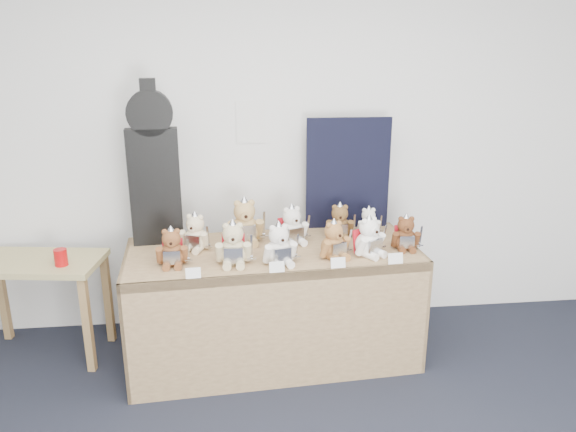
{
  "coord_description": "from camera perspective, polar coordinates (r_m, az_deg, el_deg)",
  "views": [
    {
      "loc": [
        -0.25,
        -1.52,
        2.13
      ],
      "look_at": [
        0.12,
        1.81,
        1.05
      ],
      "focal_mm": 35.0,
      "sensor_mm": 36.0,
      "label": 1
    }
  ],
  "objects": [
    {
      "name": "entry_card_b",
      "position": [
        3.33,
        -1.14,
        -5.2
      ],
      "size": [
        0.09,
        0.03,
        0.06
      ],
      "primitive_type": "cube",
      "rotation": [
        -0.24,
        0.0,
        0.07
      ],
      "color": "white",
      "rests_on": "display_table"
    },
    {
      "name": "teddy_back_end",
      "position": [
        3.97,
        8.17,
        -0.68
      ],
      "size": [
        0.18,
        0.14,
        0.23
      ],
      "rotation": [
        0.0,
        0.0,
        0.01
      ],
      "color": "white",
      "rests_on": "display_table"
    },
    {
      "name": "room_shell",
      "position": [
        4.06,
        -3.8,
        9.47
      ],
      "size": [
        6.0,
        6.0,
        6.0
      ],
      "color": "white",
      "rests_on": "floor"
    },
    {
      "name": "teddy_front_centre",
      "position": [
        3.42,
        -0.9,
        -3.07
      ],
      "size": [
        0.24,
        0.22,
        0.29
      ],
      "rotation": [
        0.0,
        0.0,
        0.26
      ],
      "color": "white",
      "rests_on": "display_table"
    },
    {
      "name": "teddy_front_far_right",
      "position": [
        3.59,
        8.23,
        -2.25
      ],
      "size": [
        0.24,
        0.23,
        0.29
      ],
      "rotation": [
        0.0,
        0.0,
        0.56
      ],
      "color": "white",
      "rests_on": "display_table"
    },
    {
      "name": "teddy_back_centre_right",
      "position": [
        3.77,
        0.41,
        -1.08
      ],
      "size": [
        0.24,
        0.23,
        0.29
      ],
      "rotation": [
        0.0,
        0.0,
        0.36
      ],
      "color": "white",
      "rests_on": "display_table"
    },
    {
      "name": "entry_card_c",
      "position": [
        3.4,
        5.11,
        -4.75
      ],
      "size": [
        0.09,
        0.03,
        0.06
      ],
      "primitive_type": "cube",
      "rotation": [
        -0.24,
        0.0,
        0.07
      ],
      "color": "white",
      "rests_on": "display_table"
    },
    {
      "name": "teddy_front_far_left",
      "position": [
        3.48,
        -11.7,
        -3.28
      ],
      "size": [
        0.22,
        0.18,
        0.27
      ],
      "rotation": [
        0.0,
        0.0,
        0.03
      ],
      "color": "brown",
      "rests_on": "display_table"
    },
    {
      "name": "entry_card_d",
      "position": [
        3.51,
        10.87,
        -4.26
      ],
      "size": [
        0.1,
        0.03,
        0.07
      ],
      "primitive_type": "cube",
      "rotation": [
        -0.24,
        0.0,
        0.07
      ],
      "color": "white",
      "rests_on": "display_table"
    },
    {
      "name": "teddy_back_centre_left",
      "position": [
        3.78,
        -4.4,
        -0.75
      ],
      "size": [
        0.28,
        0.23,
        0.34
      ],
      "rotation": [
        0.0,
        0.0,
        0.08
      ],
      "color": "tan",
      "rests_on": "display_table"
    },
    {
      "name": "guitar_case",
      "position": [
        3.77,
        -13.5,
        4.98
      ],
      "size": [
        0.34,
        0.12,
        1.09
      ],
      "rotation": [
        0.0,
        0.0,
        0.08
      ],
      "color": "black",
      "rests_on": "display_table"
    },
    {
      "name": "teddy_front_end",
      "position": [
        3.75,
        11.85,
        -1.83
      ],
      "size": [
        0.21,
        0.18,
        0.26
      ],
      "rotation": [
        0.0,
        0.0,
        -0.09
      ],
      "color": "brown",
      "rests_on": "display_table"
    },
    {
      "name": "teddy_front_left",
      "position": [
        3.44,
        -5.58,
        -2.99
      ],
      "size": [
        0.25,
        0.2,
        0.3
      ],
      "rotation": [
        0.0,
        0.0,
        -0.02
      ],
      "color": "#CAB98E",
      "rests_on": "display_table"
    },
    {
      "name": "teddy_front_right",
      "position": [
        3.53,
        4.71,
        -2.58
      ],
      "size": [
        0.23,
        0.22,
        0.27
      ],
      "rotation": [
        0.0,
        0.0,
        0.44
      ],
      "color": "#9F6B3C",
      "rests_on": "display_table"
    },
    {
      "name": "teddy_back_right",
      "position": [
        3.89,
        5.27,
        -0.67
      ],
      "size": [
        0.22,
        0.19,
        0.27
      ],
      "rotation": [
        0.0,
        0.0,
        -0.11
      ],
      "color": "brown",
      "rests_on": "display_table"
    },
    {
      "name": "navy_board",
      "position": [
        4.03,
        6.1,
        4.29
      ],
      "size": [
        0.6,
        0.03,
        0.8
      ],
      "primitive_type": "cube",
      "rotation": [
        0.0,
        0.0,
        -0.02
      ],
      "color": "black",
      "rests_on": "display_table"
    },
    {
      "name": "entry_card_a",
      "position": [
        3.29,
        -9.61,
        -5.74
      ],
      "size": [
        0.09,
        0.02,
        0.06
      ],
      "primitive_type": "cube",
      "rotation": [
        -0.24,
        0.0,
        0.07
      ],
      "color": "white",
      "rests_on": "display_table"
    },
    {
      "name": "teddy_back_left",
      "position": [
        3.7,
        -9.4,
        -1.77
      ],
      "size": [
        0.22,
        0.21,
        0.28
      ],
      "rotation": [
        0.0,
        0.0,
        -0.35
      ],
      "color": "beige",
      "rests_on": "display_table"
    },
    {
      "name": "display_table",
      "position": [
        3.69,
        -1.38,
        -6.29
      ],
      "size": [
        1.95,
        0.92,
        0.79
      ],
      "rotation": [
        0.0,
        0.0,
        0.07
      ],
      "color": "brown",
      "rests_on": "floor"
    },
    {
      "name": "red_cup",
      "position": [
        3.93,
        -22.08,
        -3.91
      ],
      "size": [
        0.08,
        0.08,
        0.11
      ],
      "primitive_type": "cylinder",
      "color": "#BC0C0E",
      "rests_on": "side_table"
    },
    {
      "name": "side_table",
      "position": [
        4.16,
        -24.06,
        -5.67
      ],
      "size": [
        0.91,
        0.59,
        0.71
      ],
      "rotation": [
        0.0,
        0.0,
        -0.15
      ],
      "color": "#A29057",
      "rests_on": "floor"
    }
  ]
}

